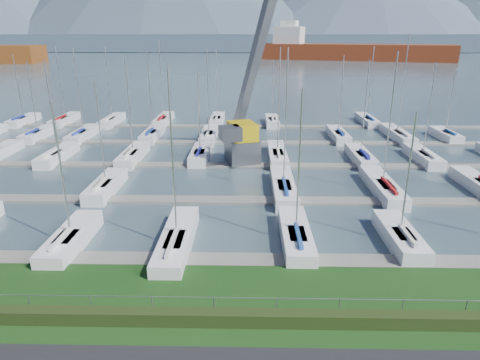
{
  "coord_description": "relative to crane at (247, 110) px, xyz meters",
  "views": [
    {
      "loc": [
        0.61,
        -17.41,
        13.18
      ],
      "look_at": [
        0.0,
        12.0,
        3.0
      ],
      "focal_mm": 32.0,
      "sensor_mm": 36.0,
      "label": 1
    }
  ],
  "objects": [
    {
      "name": "foothill",
      "position": [
        -0.39,
        301.78,
        0.67
      ],
      "size": [
        900.0,
        80.0,
        12.0
      ],
      "primitive_type": "cube",
      "color": "#465666",
      "rests_on": "water"
    },
    {
      "name": "cargo_ship_mid",
      "position": [
        48.99,
        183.43,
        -1.75
      ],
      "size": [
        96.95,
        46.18,
        21.5
      ],
      "rotation": [
        0.0,
        0.0,
        -0.31
      ],
      "color": "maroon",
      "rests_on": "water"
    },
    {
      "name": "docks",
      "position": [
        -0.39,
        -2.22,
        -5.55
      ],
      "size": [
        90.0,
        41.6,
        0.25
      ],
      "color": "slate",
      "rests_on": "water"
    },
    {
      "name": "fence",
      "position": [
        -0.39,
        -28.22,
        -4.13
      ],
      "size": [
        80.0,
        0.04,
        0.04
      ],
      "primitive_type": "cylinder",
      "rotation": [
        0.0,
        1.57,
        0.0
      ],
      "color": "gray",
      "rests_on": "grass"
    },
    {
      "name": "sailboat_fleet",
      "position": [
        -2.18,
        0.48,
        0.08
      ],
      "size": [
        75.93,
        49.92,
        13.61
      ],
      "color": "#1D4991",
      "rests_on": "water"
    },
    {
      "name": "water",
      "position": [
        -0.39,
        231.78,
        -5.73
      ],
      "size": [
        800.0,
        540.0,
        0.2
      ],
      "primitive_type": "cube",
      "color": "#3F535D"
    },
    {
      "name": "crane",
      "position": [
        0.0,
        0.0,
        0.0
      ],
      "size": [
        7.33,
        13.05,
        22.35
      ],
      "rotation": [
        0.0,
        0.0,
        0.31
      ],
      "color": "slate",
      "rests_on": "water"
    },
    {
      "name": "hedge",
      "position": [
        -0.39,
        -28.62,
        -4.98
      ],
      "size": [
        80.0,
        0.7,
        0.7
      ],
      "primitive_type": "cube",
      "color": "#233112",
      "rests_on": "grass"
    }
  ]
}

